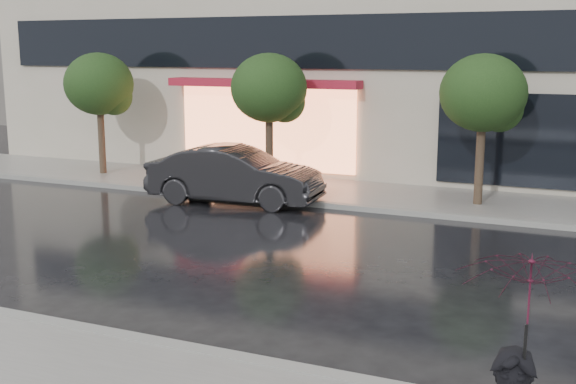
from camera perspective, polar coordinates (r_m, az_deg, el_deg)
The scene contains 10 objects.
ground at distance 11.36m, azimuth -9.29°, elevation -9.99°, with size 120.00×120.00×0.00m, color black.
sidewalk_far at distance 20.38m, azimuth 6.49°, elevation -0.25°, with size 60.00×3.50×0.12m, color slate.
curb_near at distance 10.58m, azimuth -12.30°, elevation -11.34°, with size 60.00×0.25×0.14m, color gray.
curb_far at distance 18.74m, azimuth 4.91°, elevation -1.19°, with size 60.00×0.25×0.14m, color gray.
bg_building_left at distance 48.62m, azimuth -21.04°, elevation 12.74°, with size 14.00×10.00×12.00m, color #59544F.
tree_far_west at distance 24.01m, azimuth -14.55°, elevation 8.08°, with size 2.20×2.20×3.99m.
tree_mid_west at distance 20.86m, azimuth -1.32°, elevation 8.02°, with size 2.20×2.20×3.99m.
tree_mid_east at distance 19.12m, azimuth 15.35°, elevation 7.33°, with size 2.20×2.20×3.99m.
parked_car at distance 19.40m, azimuth -4.23°, elevation 1.35°, with size 1.63×4.67×1.54m, color black.
pedestrian_with_umbrella at distance 5.53m, azimuth 17.78°, elevation -13.82°, with size 1.17×1.18×2.59m.
Camera 1 is at (5.85, -8.85, 4.08)m, focal length 45.00 mm.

